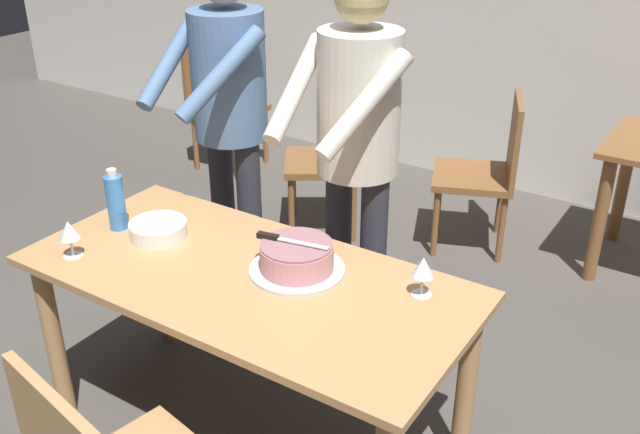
% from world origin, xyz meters
% --- Properties ---
extents(main_dining_table, '(1.62, 0.76, 0.75)m').
position_xyz_m(main_dining_table, '(0.00, 0.00, 0.63)').
color(main_dining_table, tan).
rests_on(main_dining_table, ground_plane).
extents(cake_on_platter, '(0.34, 0.34, 0.11)m').
position_xyz_m(cake_on_platter, '(0.14, 0.11, 0.80)').
color(cake_on_platter, silver).
rests_on(cake_on_platter, main_dining_table).
extents(cake_knife, '(0.27, 0.07, 0.02)m').
position_xyz_m(cake_knife, '(0.07, 0.10, 0.87)').
color(cake_knife, silver).
rests_on(cake_knife, cake_on_platter).
extents(plate_stack, '(0.22, 0.22, 0.06)m').
position_xyz_m(plate_stack, '(-0.45, 0.04, 0.78)').
color(plate_stack, white).
rests_on(plate_stack, main_dining_table).
extents(wine_glass_near, '(0.08, 0.08, 0.14)m').
position_xyz_m(wine_glass_near, '(-0.61, -0.24, 0.85)').
color(wine_glass_near, silver).
rests_on(wine_glass_near, main_dining_table).
extents(wine_glass_far, '(0.08, 0.08, 0.14)m').
position_xyz_m(wine_glass_far, '(0.58, 0.21, 0.85)').
color(wine_glass_far, silver).
rests_on(wine_glass_far, main_dining_table).
extents(water_bottle, '(0.07, 0.07, 0.25)m').
position_xyz_m(water_bottle, '(-0.63, 0.01, 0.86)').
color(water_bottle, '#387AC6').
rests_on(water_bottle, main_dining_table).
extents(person_cutting_cake, '(0.46, 0.57, 1.72)m').
position_xyz_m(person_cutting_cake, '(0.10, 0.59, 1.08)').
color(person_cutting_cake, '#2D2D38').
rests_on(person_cutting_cake, ground_plane).
extents(person_standing_beside, '(0.46, 0.57, 1.72)m').
position_xyz_m(person_standing_beside, '(-0.56, 0.62, 1.08)').
color(person_standing_beside, '#2D2D38').
rests_on(person_standing_beside, ground_plane).
extents(background_chair_0, '(0.46, 0.46, 0.90)m').
position_xyz_m(background_chair_0, '(-1.91, 2.12, 0.49)').
color(background_chair_0, brown).
rests_on(background_chair_0, ground_plane).
extents(background_chair_1, '(0.57, 0.57, 0.90)m').
position_xyz_m(background_chair_1, '(0.16, 1.97, 0.49)').
color(background_chair_1, brown).
rests_on(background_chair_1, ground_plane).
extents(background_chair_2, '(0.61, 0.61, 0.90)m').
position_xyz_m(background_chair_2, '(-0.68, 1.70, 0.49)').
color(background_chair_2, brown).
rests_on(background_chair_2, ground_plane).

